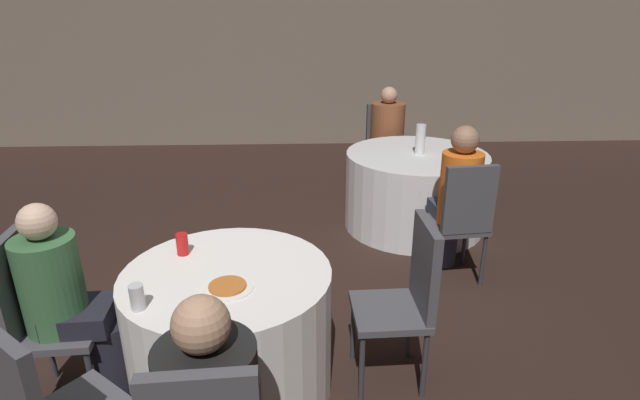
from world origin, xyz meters
name	(u,v)px	position (x,y,z in m)	size (l,w,h in m)	color
ground_plane	(230,373)	(0.00, 0.00, 0.00)	(16.00, 16.00, 0.00)	black
wall_back	(269,49)	(0.00, 5.13, 1.40)	(16.00, 0.06, 2.80)	#7A6B5B
table_near	(231,331)	(0.04, -0.09, 0.36)	(1.10, 1.10, 0.73)	white
table_far	(415,190)	(1.52, 2.04, 0.36)	(1.31, 1.31, 0.73)	white
chair_near_west	(36,309)	(-0.92, -0.15, 0.57)	(0.43, 0.43, 0.97)	#47474C
chair_near_east	(408,291)	(1.01, -0.06, 0.57)	(0.42, 0.41, 0.97)	#47474C
chair_far_south	(463,214)	(1.63, 0.97, 0.57)	(0.44, 0.44, 0.97)	#47474C
chair_far_north	(384,140)	(1.39, 3.11, 0.57)	(0.45, 0.45, 0.97)	#47474C
person_orange_shirt	(454,202)	(1.61, 1.14, 0.60)	(0.32, 0.49, 1.21)	#33384C
person_green_jacket	(73,307)	(-0.75, -0.14, 0.57)	(0.49, 0.31, 1.15)	black
person_floral_shirt	(388,140)	(1.41, 2.95, 0.62)	(0.39, 0.52, 1.19)	#33384C
pizza_plate_near	(227,287)	(0.07, -0.24, 0.73)	(0.26, 0.26, 0.02)	white
soda_can_red	(182,244)	(-0.22, 0.13, 0.79)	(0.07, 0.07, 0.12)	red
soda_can_silver	(137,297)	(-0.31, -0.40, 0.79)	(0.07, 0.07, 0.12)	silver
bottle_far	(420,139)	(1.53, 2.03, 0.86)	(0.09, 0.09, 0.27)	white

